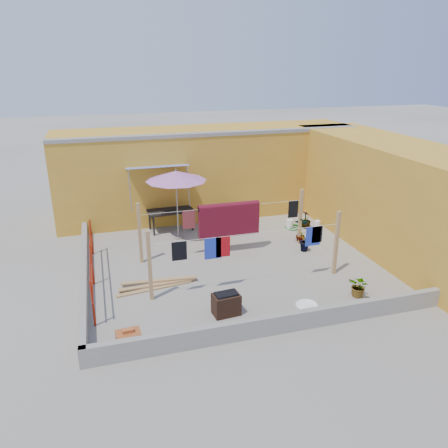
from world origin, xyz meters
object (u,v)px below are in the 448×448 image
(green_hose, at_px, (293,227))
(plant_back_a, at_px, (227,213))
(outdoor_table, at_px, (171,212))
(water_jug_a, at_px, (317,224))
(water_jug_b, at_px, (289,224))
(brick_stack, at_px, (129,340))
(white_basin, at_px, (307,306))
(patio_umbrella, at_px, (176,176))
(brazier, at_px, (226,304))

(green_hose, relative_size, plant_back_a, 0.71)
(outdoor_table, distance_m, water_jug_a, 5.12)
(water_jug_b, bearing_deg, brick_stack, -138.36)
(white_basin, relative_size, green_hose, 0.96)
(white_basin, xyz_separation_m, water_jug_a, (2.72, 4.69, 0.09))
(patio_umbrella, xyz_separation_m, brick_stack, (-2.07, -5.55, -1.91))
(water_jug_b, bearing_deg, white_basin, -109.82)
(water_jug_a, bearing_deg, water_jug_b, 166.50)
(white_basin, distance_m, green_hose, 5.30)
(brick_stack, distance_m, white_basin, 4.19)
(green_hose, bearing_deg, water_jug_a, -17.60)
(brick_stack, distance_m, plant_back_a, 7.55)
(brazier, bearing_deg, plant_back_a, 73.14)
(outdoor_table, xyz_separation_m, white_basin, (2.20, -5.97, -0.60))
(brick_stack, bearing_deg, white_basin, 5.02)
(white_basin, bearing_deg, green_hose, 68.79)
(brick_stack, xyz_separation_m, water_jug_b, (5.94, 5.28, -0.02))
(brick_stack, height_order, water_jug_b, brick_stack)
(outdoor_table, bearing_deg, water_jug_b, -14.92)
(water_jug_a, height_order, plant_back_a, plant_back_a)
(brick_stack, xyz_separation_m, white_basin, (4.17, 0.37, -0.14))
(water_jug_a, height_order, water_jug_b, water_jug_b)
(brick_stack, bearing_deg, patio_umbrella, 69.55)
(water_jug_a, xyz_separation_m, plant_back_a, (-2.89, 1.35, 0.26))
(white_basin, relative_size, water_jug_a, 1.70)
(brazier, xyz_separation_m, plant_back_a, (1.74, 5.76, 0.13))
(water_jug_b, xyz_separation_m, plant_back_a, (-1.94, 1.12, 0.23))
(patio_umbrella, bearing_deg, outdoor_table, 97.01)
(water_jug_b, distance_m, green_hose, 0.20)
(water_jug_a, relative_size, green_hose, 0.57)
(white_basin, bearing_deg, patio_umbrella, 112.09)
(outdoor_table, relative_size, white_basin, 2.98)
(brazier, relative_size, green_hose, 1.15)
(brick_stack, relative_size, water_jug_a, 1.62)
(outdoor_table, bearing_deg, brazier, -87.12)
(patio_umbrella, xyz_separation_m, white_basin, (2.10, -5.18, -2.04))
(plant_back_a, bearing_deg, brick_stack, -122.02)
(brick_stack, bearing_deg, water_jug_a, 36.24)
(brick_stack, relative_size, white_basin, 0.95)
(outdoor_table, relative_size, brick_stack, 3.12)
(brazier, bearing_deg, water_jug_a, 43.56)
(brick_stack, distance_m, water_jug_b, 7.95)
(brazier, relative_size, water_jug_b, 1.69)
(brazier, bearing_deg, water_jug_b, 51.54)
(white_basin, height_order, water_jug_a, water_jug_a)
(white_basin, height_order, plant_back_a, plant_back_a)
(water_jug_b, bearing_deg, water_jug_a, -13.50)
(white_basin, height_order, water_jug_b, water_jug_b)
(patio_umbrella, relative_size, water_jug_b, 6.73)
(outdoor_table, xyz_separation_m, brick_stack, (-1.97, -6.34, -0.47))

